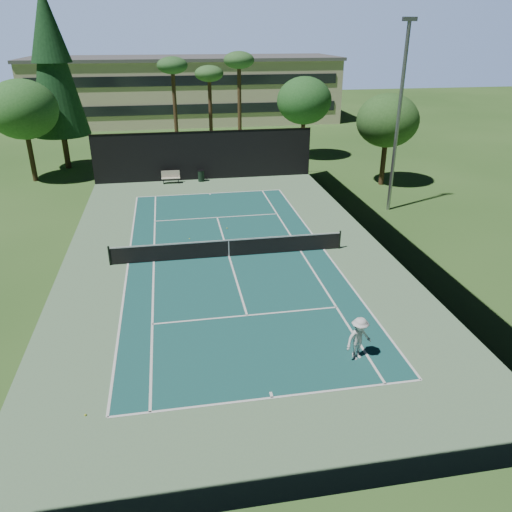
{
  "coord_description": "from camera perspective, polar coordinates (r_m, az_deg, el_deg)",
  "views": [
    {
      "loc": [
        -2.89,
        -25.12,
        11.51
      ],
      "look_at": [
        1.0,
        -3.0,
        1.3
      ],
      "focal_mm": 35.0,
      "sensor_mm": 36.0,
      "label": 1
    }
  ],
  "objects": [
    {
      "name": "pine_tree",
      "position": [
        48.03,
        -22.39,
        20.44
      ],
      "size": [
        4.8,
        4.8,
        15.0
      ],
      "color": "#4E3721",
      "rests_on": "ground"
    },
    {
      "name": "palm_b",
      "position": [
        51.47,
        -5.37,
        19.73
      ],
      "size": [
        2.8,
        2.8,
        8.42
      ],
      "color": "#4D3221",
      "rests_on": "ground"
    },
    {
      "name": "tennis_ball_a",
      "position": [
        17.98,
        -18.92,
        -16.81
      ],
      "size": [
        0.08,
        0.08,
        0.08
      ],
      "primitive_type": "sphere",
      "color": "gold",
      "rests_on": "ground"
    },
    {
      "name": "tennis_ball_d",
      "position": [
        30.31,
        -7.61,
        1.97
      ],
      "size": [
        0.06,
        0.06,
        0.06
      ],
      "primitive_type": "sphere",
      "color": "#CFDB31",
      "rests_on": "ground"
    },
    {
      "name": "fence",
      "position": [
        27.07,
        -3.22,
        3.86
      ],
      "size": [
        18.04,
        32.05,
        4.03
      ],
      "color": "black",
      "rests_on": "ground"
    },
    {
      "name": "tennis_ball_b",
      "position": [
        28.77,
        -10.53,
        0.5
      ],
      "size": [
        0.07,
        0.07,
        0.07
      ],
      "primitive_type": "sphere",
      "color": "#CAE734",
      "rests_on": "ground"
    },
    {
      "name": "campus_building",
      "position": [
        71.53,
        -8.03,
        18.37
      ],
      "size": [
        40.5,
        12.5,
        8.3
      ],
      "color": "beige",
      "rests_on": "ground"
    },
    {
      "name": "palm_c",
      "position": [
        48.69,
        -1.96,
        21.02
      ],
      "size": [
        2.8,
        2.8,
        9.77
      ],
      "color": "#4C3720",
      "rests_on": "ground"
    },
    {
      "name": "tennis_net",
      "position": [
        27.55,
        -3.13,
        0.99
      ],
      "size": [
        12.9,
        0.1,
        1.1
      ],
      "color": "black",
      "rests_on": "ground"
    },
    {
      "name": "court_surface",
      "position": [
        27.78,
        -3.11,
        -0.04
      ],
      "size": [
        10.97,
        23.77,
        0.01
      ],
      "primitive_type": "cube",
      "color": "#19534F",
      "rests_on": "ground"
    },
    {
      "name": "apron_slab",
      "position": [
        27.78,
        -3.11,
        -0.06
      ],
      "size": [
        18.0,
        32.0,
        0.01
      ],
      "primitive_type": "cube",
      "color": "#618A60",
      "rests_on": "ground"
    },
    {
      "name": "park_bench",
      "position": [
        41.89,
        -9.73,
        8.93
      ],
      "size": [
        1.5,
        0.45,
        1.02
      ],
      "color": "beige",
      "rests_on": "ground"
    },
    {
      "name": "player",
      "position": [
        19.46,
        11.68,
        -9.23
      ],
      "size": [
        1.3,
        1.01,
        1.77
      ],
      "primitive_type": "imported",
      "rotation": [
        0.0,
        0.0,
        0.35
      ],
      "color": "silver",
      "rests_on": "ground"
    },
    {
      "name": "trash_bin",
      "position": [
        42.08,
        -6.29,
        9.11
      ],
      "size": [
        0.56,
        0.56,
        0.95
      ],
      "color": "black",
      "rests_on": "ground"
    },
    {
      "name": "decid_tree_c",
      "position": [
        44.89,
        -25.12,
        14.91
      ],
      "size": [
        5.44,
        5.44,
        8.09
      ],
      "color": "#43311C",
      "rests_on": "ground"
    },
    {
      "name": "light_pole",
      "position": [
        34.87,
        16.0,
        15.22
      ],
      "size": [
        0.9,
        0.25,
        12.22
      ],
      "color": "gray",
      "rests_on": "ground"
    },
    {
      "name": "court_lines",
      "position": [
        27.77,
        -3.11,
        -0.03
      ],
      "size": [
        11.07,
        23.87,
        0.01
      ],
      "color": "white",
      "rests_on": "ground"
    },
    {
      "name": "tennis_ball_c",
      "position": [
        31.68,
        -3.33,
        3.18
      ],
      "size": [
        0.08,
        0.08,
        0.08
      ],
      "primitive_type": "sphere",
      "color": "#B8CD2E",
      "rests_on": "ground"
    },
    {
      "name": "ground",
      "position": [
        27.78,
        -3.11,
        -0.07
      ],
      "size": [
        160.0,
        160.0,
        0.0
      ],
      "primitive_type": "plane",
      "color": "#315A22",
      "rests_on": "ground"
    },
    {
      "name": "palm_a",
      "position": [
        49.24,
        -9.52,
        20.28
      ],
      "size": [
        2.8,
        2.8,
        9.32
      ],
      "color": "#49341F",
      "rests_on": "ground"
    },
    {
      "name": "decid_tree_b",
      "position": [
        41.28,
        14.8,
        14.72
      ],
      "size": [
        4.8,
        4.8,
        7.14
      ],
      "color": "#4D3421",
      "rests_on": "ground"
    },
    {
      "name": "decid_tree_a",
      "position": [
        49.23,
        5.53,
        17.24
      ],
      "size": [
        5.12,
        5.12,
        7.62
      ],
      "color": "#472B1E",
      "rests_on": "ground"
    }
  ]
}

